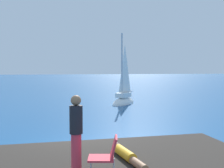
# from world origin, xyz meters

# --- Properties ---
(ground_plane) EXTENTS (160.00, 160.00, 0.00)m
(ground_plane) POSITION_xyz_m (0.00, 0.00, 0.00)
(ground_plane) COLOR navy
(boulder_seaward) EXTENTS (1.49, 1.54, 0.85)m
(boulder_seaward) POSITION_xyz_m (1.12, -1.13, 0.00)
(boulder_seaward) COLOR #312C22
(boulder_seaward) RESTS_ON ground
(boulder_inland) EXTENTS (1.13, 1.27, 0.83)m
(boulder_inland) POSITION_xyz_m (-1.72, -1.48, 0.00)
(boulder_inland) COLOR #2D2526
(boulder_inland) RESTS_ON ground
(sailboat_near) EXTENTS (2.57, 3.08, 5.77)m
(sailboat_near) POSITION_xyz_m (3.46, 12.14, 0.31)
(sailboat_near) COLOR white
(sailboat_near) RESTS_ON ground
(person_sunbather) EXTENTS (0.56, 1.74, 0.25)m
(person_sunbather) POSITION_xyz_m (0.93, -3.33, 0.83)
(person_sunbather) COLOR gold
(person_sunbather) RESTS_ON shore_ledge
(person_standing) EXTENTS (0.28, 0.28, 1.62)m
(person_standing) POSITION_xyz_m (-0.28, -3.90, 1.58)
(person_standing) COLOR #DB384C
(person_standing) RESTS_ON shore_ledge
(beach_chair) EXTENTS (0.65, 0.55, 0.80)m
(beach_chair) POSITION_xyz_m (0.34, -4.25, 1.15)
(beach_chair) COLOR #E03342
(beach_chair) RESTS_ON shore_ledge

